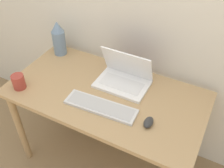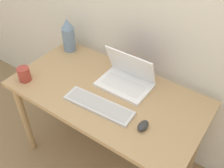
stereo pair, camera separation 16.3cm
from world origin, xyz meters
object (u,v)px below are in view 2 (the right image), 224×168
object	(u,v)px
mouse	(143,126)
vase	(68,35)
mug	(24,74)
laptop	(126,78)
keyboard	(99,105)

from	to	relation	value
mouse	vase	xyz separation A→B (m)	(-0.88, 0.37, 0.11)
mug	laptop	bearing A→B (deg)	31.51
laptop	mug	distance (m)	0.70
keyboard	mouse	size ratio (longest dim) A/B	5.23
keyboard	vase	size ratio (longest dim) A/B	1.69
vase	mug	bearing A→B (deg)	-89.53
vase	keyboard	bearing A→B (deg)	-33.20
keyboard	mug	xyz separation A→B (m)	(-0.57, -0.09, 0.04)
laptop	vase	size ratio (longest dim) A/B	1.28
keyboard	vase	xyz separation A→B (m)	(-0.58, 0.38, 0.12)
laptop	mug	world-z (taller)	laptop
keyboard	mug	size ratio (longest dim) A/B	4.62
laptop	vase	bearing A→B (deg)	170.68
vase	mouse	bearing A→B (deg)	-22.60
keyboard	vase	bearing A→B (deg)	146.80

